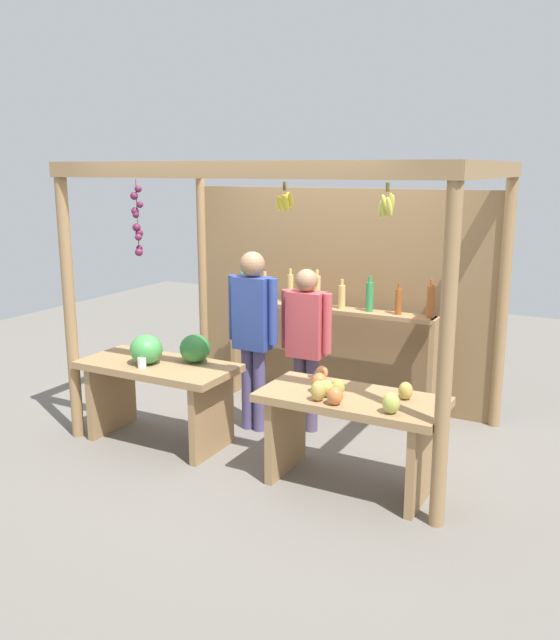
% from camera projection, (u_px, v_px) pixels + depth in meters
% --- Properties ---
extents(ground_plane, '(12.00, 12.00, 0.00)m').
position_uv_depth(ground_plane, '(290.00, 430.00, 6.00)').
color(ground_plane, slate).
rests_on(ground_plane, ground).
extents(market_stall, '(3.31, 2.09, 2.35)m').
position_uv_depth(market_stall, '(314.00, 273.00, 6.10)').
color(market_stall, '#99754C').
rests_on(market_stall, ground).
extents(fruit_counter_left, '(1.34, 0.67, 0.95)m').
position_uv_depth(fruit_counter_left, '(161.00, 375.00, 5.63)').
color(fruit_counter_left, '#99754C').
rests_on(fruit_counter_left, ground).
extents(fruit_counter_right, '(1.34, 0.64, 0.85)m').
position_uv_depth(fruit_counter_right, '(351.00, 417.00, 4.83)').
color(fruit_counter_right, '#99754C').
rests_on(fruit_counter_right, ground).
extents(bottle_shelf_unit, '(2.12, 0.22, 1.35)m').
position_uv_depth(bottle_shelf_unit, '(329.00, 326.00, 6.44)').
color(bottle_shelf_unit, '#99754C').
rests_on(bottle_shelf_unit, ground).
extents(vendor_man, '(0.48, 0.22, 1.61)m').
position_uv_depth(vendor_man, '(253.00, 325.00, 5.82)').
color(vendor_man, '#534A7A').
rests_on(vendor_man, ground).
extents(vendor_woman, '(0.48, 0.20, 1.46)m').
position_uv_depth(vendor_woman, '(306.00, 337.00, 5.83)').
color(vendor_woman, '#574665').
rests_on(vendor_woman, ground).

